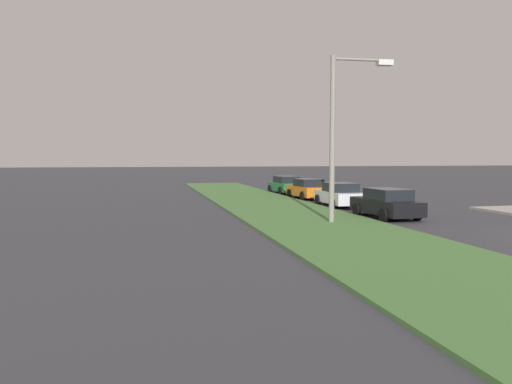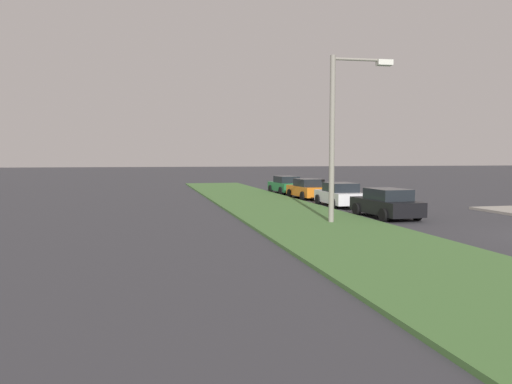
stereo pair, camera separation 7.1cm
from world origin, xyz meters
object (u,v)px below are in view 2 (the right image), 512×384
object	(u,v)px
parked_car_black	(386,204)
parked_car_green	(286,185)
parked_car_orange	(308,189)
parked_car_white	(339,195)
streetlight	(340,127)

from	to	relation	value
parked_car_black	parked_car_green	xyz separation A→B (m)	(16.80, 0.16, 0.00)
parked_car_black	parked_car_orange	bearing A→B (deg)	-1.48
parked_car_black	parked_car_white	xyz separation A→B (m)	(5.75, 0.03, 0.00)
parked_car_white	streetlight	distance (m)	8.86
parked_car_white	parked_car_orange	world-z (taller)	same
parked_car_orange	streetlight	bearing A→B (deg)	163.71
parked_car_black	parked_car_white	world-z (taller)	same
parked_car_orange	streetlight	world-z (taller)	streetlight
parked_car_green	streetlight	world-z (taller)	streetlight
parked_car_white	parked_car_orange	xyz separation A→B (m)	(5.66, 0.07, 0.00)
parked_car_white	parked_car_orange	distance (m)	5.66
parked_car_black	parked_car_orange	xyz separation A→B (m)	(11.41, 0.10, 0.00)
parked_car_black	parked_car_orange	world-z (taller)	same
parked_car_black	parked_car_green	world-z (taller)	same
parked_car_orange	parked_car_green	xyz separation A→B (m)	(5.39, 0.06, 0.00)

